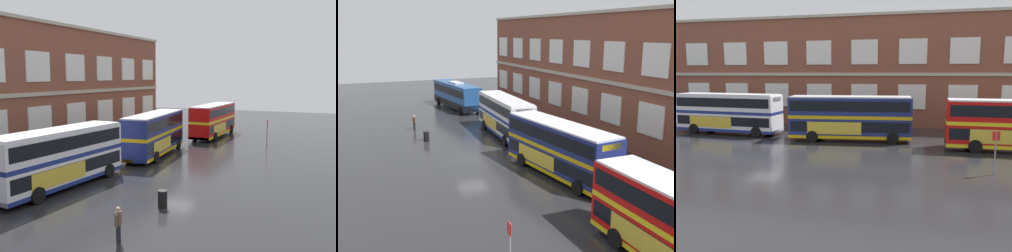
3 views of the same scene
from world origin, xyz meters
The scene contains 8 objects.
ground_plane centered at (0.00, 2.00, 0.00)m, with size 120.00×120.00×0.00m, color #232326.
brick_terminal_building centered at (-2.25, 17.98, 6.25)m, with size 54.19×8.19×12.80m.
double_decker_near centered at (-6.69, 5.85, 2.15)m, with size 11.14×3.36×4.07m.
double_decker_middle centered at (6.21, 4.98, 2.15)m, with size 11.22×3.85×4.07m.
touring_coach centered at (-23.83, 5.47, 1.91)m, with size 12.20×3.82×3.80m.
waiting_passenger centered at (-12.83, -2.56, 0.93)m, with size 0.64×0.33×1.70m.
bus_stand_flag centered at (17.08, -3.80, 1.64)m, with size 0.44×0.10×2.70m.
station_litter_bin centered at (-7.56, -2.33, 0.52)m, with size 0.60×0.60×1.03m.
Camera 2 is at (31.81, -10.15, 10.75)m, focal length 43.26 mm.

